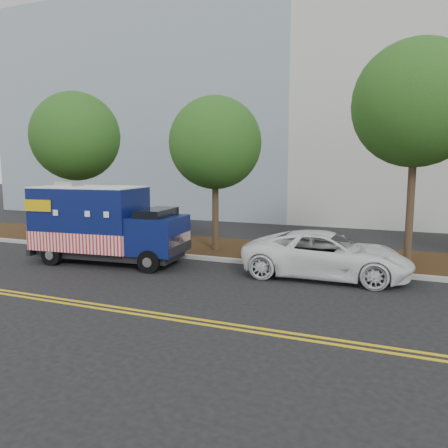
% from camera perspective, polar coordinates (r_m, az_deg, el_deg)
% --- Properties ---
extents(ground, '(120.00, 120.00, 0.00)m').
position_cam_1_polar(ground, '(16.06, -9.62, -5.21)').
color(ground, black).
rests_on(ground, ground).
extents(curb, '(120.00, 0.18, 0.15)m').
position_cam_1_polar(curb, '(17.22, -7.16, -4.02)').
color(curb, '#9E9E99').
rests_on(curb, ground).
extents(mulch_strip, '(120.00, 4.00, 0.15)m').
position_cam_1_polar(mulch_strip, '(19.03, -4.04, -2.84)').
color(mulch_strip, '#321C0D').
rests_on(mulch_strip, ground).
extents(centerline_near, '(120.00, 0.10, 0.01)m').
position_cam_1_polar(centerline_near, '(12.64, -20.48, -9.16)').
color(centerline_near, gold).
rests_on(centerline_near, ground).
extents(centerline_far, '(120.00, 0.10, 0.01)m').
position_cam_1_polar(centerline_far, '(12.47, -21.27, -9.43)').
color(centerline_far, gold).
rests_on(centerline_far, ground).
extents(office_building, '(46.00, 20.00, 30.40)m').
position_cam_1_polar(office_building, '(37.65, 12.85, 25.60)').
color(office_building, silver).
rests_on(office_building, ground).
extents(tree_a, '(4.21, 4.21, 7.01)m').
position_cam_1_polar(tree_a, '(22.44, -18.80, 10.74)').
color(tree_a, '#38281C').
rests_on(tree_a, ground).
extents(tree_b, '(3.63, 3.63, 6.23)m').
position_cam_1_polar(tree_b, '(17.40, -1.16, 10.50)').
color(tree_b, '#38281C').
rests_on(tree_b, ground).
extents(tree_c, '(4.26, 4.26, 7.73)m').
position_cam_1_polar(tree_c, '(16.49, 23.81, 14.13)').
color(tree_c, '#38281C').
rests_on(tree_c, ground).
extents(sign_post, '(0.06, 0.06, 2.40)m').
position_cam_1_polar(sign_post, '(19.43, -15.15, 0.49)').
color(sign_post, '#473828').
rests_on(sign_post, ground).
extents(food_truck, '(5.82, 2.62, 2.98)m').
position_cam_1_polar(food_truck, '(16.52, -15.62, -0.26)').
color(food_truck, black).
rests_on(food_truck, ground).
extents(white_car, '(5.33, 2.60, 1.46)m').
position_cam_1_polar(white_car, '(14.32, 13.23, -3.91)').
color(white_car, white).
rests_on(white_car, ground).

